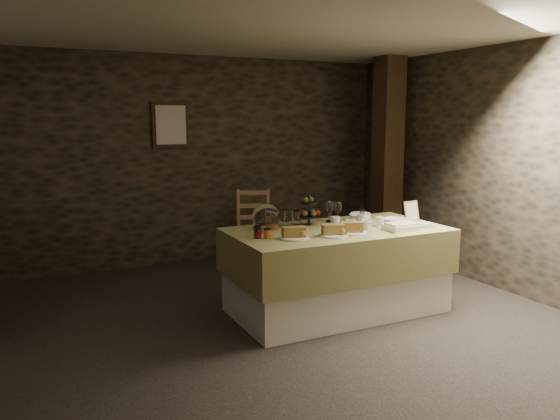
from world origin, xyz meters
name	(u,v)px	position (x,y,z in m)	size (l,w,h in m)	color
ground_plane	(265,327)	(0.00, 0.00, 0.00)	(5.50, 5.00, 0.01)	black
room_shell	(265,151)	(0.00, 0.00, 1.56)	(5.52, 5.02, 2.60)	black
buffet_table	(337,264)	(0.79, 0.10, 0.46)	(2.03, 1.08, 0.80)	silver
chair	(252,232)	(0.72, 2.00, 0.42)	(0.57, 0.56, 0.73)	#976A48
timber_column	(387,160)	(2.43, 1.54, 1.30)	(0.30, 0.30, 2.60)	black
framed_picture	(171,125)	(-0.15, 2.47, 1.75)	(0.45, 0.04, 0.55)	#2F2015
plate_stack_a	(359,219)	(1.09, 0.19, 0.85)	(0.19, 0.19, 0.10)	silver
plate_stack_b	(360,217)	(1.20, 0.32, 0.85)	(0.20, 0.20, 0.09)	silver
cutlery_holder	(362,221)	(1.05, 0.08, 0.86)	(0.10, 0.10, 0.12)	silver
cup_a	(350,224)	(0.89, 0.03, 0.85)	(0.11, 0.11, 0.09)	silver
cup_b	(366,225)	(1.01, -0.05, 0.85)	(0.09, 0.09, 0.09)	silver
mug_c	(335,222)	(0.83, 0.21, 0.85)	(0.09, 0.09, 0.10)	silver
mug_d	(380,222)	(1.22, 0.03, 0.85)	(0.08, 0.08, 0.09)	silver
bowl	(395,221)	(1.43, 0.06, 0.83)	(0.22, 0.22, 0.05)	silver
cake_dome	(266,218)	(0.18, 0.36, 0.91)	(0.26, 0.26, 0.26)	#976A48
fruit_stand	(310,212)	(0.66, 0.39, 0.93)	(0.21, 0.21, 0.30)	black
bread_platter_left	(294,234)	(0.23, -0.10, 0.84)	(0.26, 0.26, 0.11)	silver
bread_platter_center	(333,232)	(0.59, -0.16, 0.84)	(0.26, 0.26, 0.11)	silver
bread_platter_right	(352,229)	(0.80, -0.14, 0.84)	(0.26, 0.26, 0.11)	silver
jam_jars	(261,232)	(0.01, 0.10, 0.84)	(0.18, 0.26, 0.07)	#5C0F17
tart_dish	(401,227)	(1.29, -0.22, 0.84)	(0.30, 0.22, 0.07)	silver
square_dish	(424,225)	(1.57, -0.21, 0.83)	(0.14, 0.14, 0.04)	silver
menu_frame	(412,212)	(1.69, 0.13, 0.89)	(0.17, 0.02, 0.22)	#976A48
storage_jar_a	(284,218)	(0.39, 0.44, 0.88)	(0.10, 0.10, 0.16)	white
storage_jar_b	(296,218)	(0.54, 0.44, 0.87)	(0.09, 0.09, 0.14)	white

